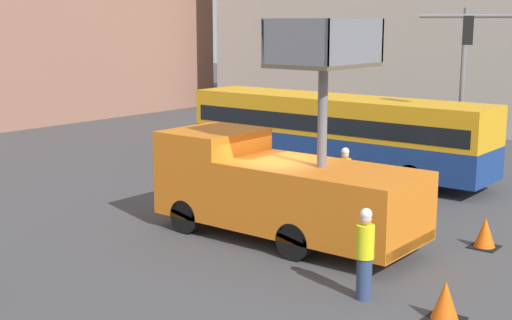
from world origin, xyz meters
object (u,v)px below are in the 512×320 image
road_worker_directing (345,178)px  traffic_cone_near_truck (445,302)px  utility_truck (280,185)px  traffic_light_pole (464,67)px  city_bus (336,129)px  traffic_cone_mid_road (485,233)px  road_worker_near_truck (365,253)px

road_worker_directing → traffic_cone_near_truck: size_ratio=2.39×
utility_truck → traffic_light_pole: 9.62m
city_bus → traffic_cone_mid_road: 9.46m
traffic_light_pole → traffic_cone_near_truck: 12.86m
traffic_cone_near_truck → traffic_cone_mid_road: 5.01m
traffic_light_pole → road_worker_near_truck: (-11.45, -2.79, -3.15)m
traffic_cone_near_truck → utility_truck: bearing=68.2°
utility_truck → road_worker_near_truck: utility_truck is taller
road_worker_near_truck → traffic_cone_mid_road: 5.00m
utility_truck → road_worker_directing: (3.77, 0.33, -0.51)m
utility_truck → traffic_light_pole: bearing=-6.6°
city_bus → traffic_cone_mid_road: size_ratio=15.12×
traffic_light_pole → traffic_cone_mid_road: (-6.53, -3.47, -3.76)m
city_bus → traffic_cone_mid_road: (-5.22, -7.78, -1.36)m
city_bus → road_worker_directing: bearing=113.2°
utility_truck → road_worker_near_truck: bearing=-120.5°
city_bus → road_worker_directing: 5.10m
road_worker_directing → traffic_cone_near_truck: bearing=7.8°
road_worker_near_truck → road_worker_directing: (6.03, 4.17, -0.03)m
road_worker_directing → traffic_cone_near_truck: (-6.01, -5.93, -0.58)m
city_bus → road_worker_near_truck: 12.40m
utility_truck → road_worker_directing: 3.82m
traffic_cone_mid_road → road_worker_directing: bearing=77.0°
utility_truck → road_worker_near_truck: size_ratio=3.70×
traffic_cone_near_truck → traffic_cone_mid_road: traffic_cone_near_truck is taller
road_worker_directing → traffic_cone_mid_road: 5.01m
city_bus → road_worker_directing: size_ratio=6.24×
city_bus → road_worker_directing: city_bus is taller
city_bus → utility_truck: bearing=100.1°
road_worker_near_truck → traffic_cone_near_truck: road_worker_near_truck is taller
traffic_light_pole → traffic_cone_mid_road: 8.30m
utility_truck → traffic_cone_near_truck: size_ratio=9.07×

